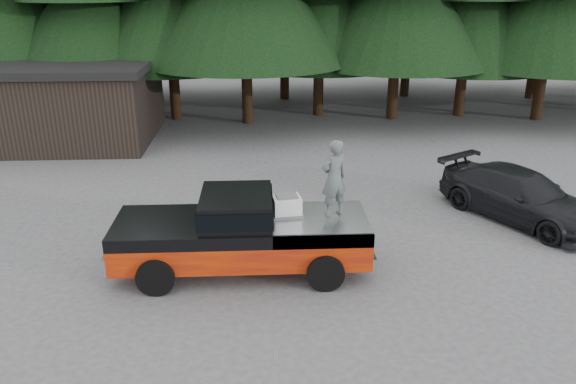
{
  "coord_description": "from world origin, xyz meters",
  "views": [
    {
      "loc": [
        -0.42,
        -11.67,
        6.5
      ],
      "look_at": [
        0.17,
        0.0,
        2.0
      ],
      "focal_mm": 35.0,
      "sensor_mm": 36.0,
      "label": 1
    }
  ],
  "objects_px": {
    "pickup_truck": "(242,244)",
    "air_compressor": "(287,206)",
    "utility_building": "(54,101)",
    "parked_car": "(520,196)",
    "man_on_bed": "(334,178)"
  },
  "relations": [
    {
      "from": "man_on_bed",
      "to": "pickup_truck",
      "type": "bearing_deg",
      "value": -22.12
    },
    {
      "from": "pickup_truck",
      "to": "air_compressor",
      "type": "height_order",
      "value": "air_compressor"
    },
    {
      "from": "pickup_truck",
      "to": "utility_building",
      "type": "relative_size",
      "value": 0.71
    },
    {
      "from": "utility_building",
      "to": "man_on_bed",
      "type": "bearing_deg",
      "value": -49.02
    },
    {
      "from": "man_on_bed",
      "to": "utility_building",
      "type": "height_order",
      "value": "utility_building"
    },
    {
      "from": "utility_building",
      "to": "pickup_truck",
      "type": "bearing_deg",
      "value": -55.66
    },
    {
      "from": "pickup_truck",
      "to": "air_compressor",
      "type": "distance_m",
      "value": 1.38
    },
    {
      "from": "air_compressor",
      "to": "man_on_bed",
      "type": "distance_m",
      "value": 1.27
    },
    {
      "from": "man_on_bed",
      "to": "parked_car",
      "type": "height_order",
      "value": "man_on_bed"
    },
    {
      "from": "pickup_truck",
      "to": "utility_building",
      "type": "distance_m",
      "value": 14.4
    },
    {
      "from": "pickup_truck",
      "to": "air_compressor",
      "type": "bearing_deg",
      "value": 7.71
    },
    {
      "from": "parked_car",
      "to": "utility_building",
      "type": "relative_size",
      "value": 0.57
    },
    {
      "from": "pickup_truck",
      "to": "air_compressor",
      "type": "relative_size",
      "value": 9.53
    },
    {
      "from": "air_compressor",
      "to": "man_on_bed",
      "type": "height_order",
      "value": "man_on_bed"
    },
    {
      "from": "pickup_truck",
      "to": "parked_car",
      "type": "xyz_separation_m",
      "value": [
        7.8,
        2.63,
        0.04
      ]
    }
  ]
}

